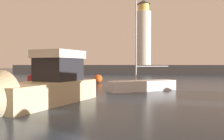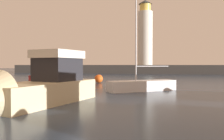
% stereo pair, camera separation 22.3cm
% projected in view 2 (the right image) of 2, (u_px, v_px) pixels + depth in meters
% --- Properties ---
extents(ground_plane, '(220.00, 220.00, 0.00)m').
position_uv_depth(ground_plane, '(135.00, 82.00, 32.30)').
color(ground_plane, '#2D3D51').
extents(breakwater, '(75.93, 5.92, 2.34)m').
position_uv_depth(breakwater, '(147.00, 69.00, 60.88)').
color(breakwater, '#423F3D').
rests_on(breakwater, ground_plane).
extents(lighthouse, '(3.92, 3.92, 17.38)m').
position_uv_depth(lighthouse, '(145.00, 34.00, 60.79)').
color(lighthouse, silver).
rests_on(lighthouse, breakwater).
extents(motorboat_0, '(5.91, 5.09, 2.39)m').
position_uv_depth(motorboat_0, '(40.00, 78.00, 29.61)').
color(motorboat_0, '#B21E1E').
rests_on(motorboat_0, ground_plane).
extents(motorboat_1, '(5.13, 9.90, 4.04)m').
position_uv_depth(motorboat_1, '(29.00, 88.00, 13.06)').
color(motorboat_1, beige).
rests_on(motorboat_1, ground_plane).
extents(sailboat_moored, '(6.22, 5.09, 8.21)m').
position_uv_depth(sailboat_moored, '(142.00, 85.00, 20.88)').
color(sailboat_moored, white).
rests_on(sailboat_moored, ground_plane).
extents(mooring_buoy, '(1.10, 1.10, 1.10)m').
position_uv_depth(mooring_buoy, '(99.00, 79.00, 30.10)').
color(mooring_buoy, '#EA5919').
rests_on(mooring_buoy, ground_plane).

